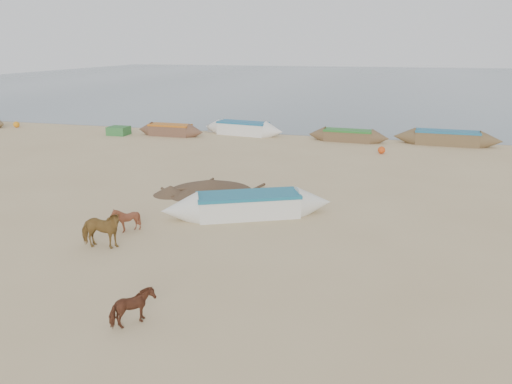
% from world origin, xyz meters
% --- Properties ---
extents(ground, '(140.00, 140.00, 0.00)m').
position_xyz_m(ground, '(0.00, 0.00, 0.00)').
color(ground, tan).
rests_on(ground, ground).
extents(sea, '(160.00, 160.00, 0.00)m').
position_xyz_m(sea, '(0.00, 82.00, 0.01)').
color(sea, slate).
rests_on(sea, ground).
extents(cow_adult, '(1.53, 0.82, 1.24)m').
position_xyz_m(cow_adult, '(-3.99, -0.21, 0.62)').
color(cow_adult, brown).
rests_on(cow_adult, ground).
extents(calf_front, '(0.86, 0.77, 0.89)m').
position_xyz_m(calf_front, '(-3.98, 1.34, 0.45)').
color(calf_front, brown).
rests_on(calf_front, ground).
extents(calf_right, '(0.94, 1.04, 0.89)m').
position_xyz_m(calf_right, '(-0.71, -4.11, 0.45)').
color(calf_right, '#592E1C').
rests_on(calf_right, ground).
extents(near_canoe, '(6.49, 4.05, 0.90)m').
position_xyz_m(near_canoe, '(-0.32, 4.04, 0.45)').
color(near_canoe, silver).
rests_on(near_canoe, ground).
extents(debris_pile, '(4.80, 4.80, 0.54)m').
position_xyz_m(debris_pile, '(-2.91, 6.82, 0.27)').
color(debris_pile, brown).
rests_on(debris_pile, ground).
extents(waterline_canoes, '(57.52, 4.05, 0.95)m').
position_xyz_m(waterline_canoes, '(0.26, 20.55, 0.44)').
color(waterline_canoes, brown).
rests_on(waterline_canoes, ground).
extents(beach_clutter, '(47.80, 5.69, 0.64)m').
position_xyz_m(beach_clutter, '(3.67, 19.73, 0.30)').
color(beach_clutter, '#326F36').
rests_on(beach_clutter, ground).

